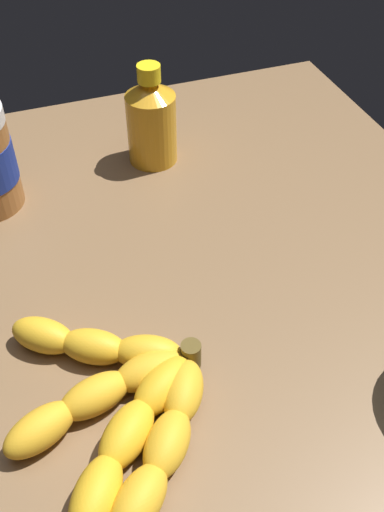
# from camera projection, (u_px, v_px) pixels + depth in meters

# --- Properties ---
(ground_plane) EXTENTS (0.90, 0.70, 0.05)m
(ground_plane) POSITION_uv_depth(u_px,v_px,m) (220.00, 298.00, 0.67)
(ground_plane) COLOR brown
(banana_bunch) EXTENTS (0.26, 0.20, 0.04)m
(banana_bunch) POSITION_uv_depth(u_px,v_px,m) (122.00, 404.00, 0.53)
(banana_bunch) COLOR gold
(banana_bunch) RESTS_ON ground_plane
(honey_bottle) EXTENTS (0.07, 0.07, 0.14)m
(honey_bottle) POSITION_uv_depth(u_px,v_px,m) (153.00, 120.00, 0.79)
(honey_bottle) COLOR orange
(honey_bottle) RESTS_ON ground_plane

